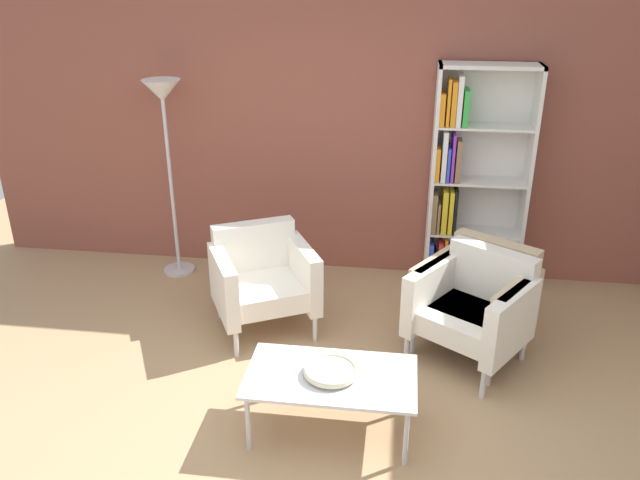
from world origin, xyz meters
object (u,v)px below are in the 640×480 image
(coffee_table_low, at_px, (331,380))
(armchair_spare_guest, at_px, (478,297))
(bookshelf_tall, at_px, (467,181))
(decorative_bowl, at_px, (331,370))
(floor_lamp_torchiere, at_px, (164,115))
(armchair_corner_red, at_px, (262,277))
(armchair_by_bookshelf, at_px, (474,306))

(coffee_table_low, relative_size, armchair_spare_guest, 1.06)
(bookshelf_tall, height_order, coffee_table_low, bookshelf_tall)
(decorative_bowl, xyz_separation_m, floor_lamp_torchiere, (-1.65, 1.97, 1.01))
(coffee_table_low, height_order, armchair_corner_red, armchair_corner_red)
(bookshelf_tall, bearing_deg, coffee_table_low, -112.83)
(decorative_bowl, height_order, armchair_spare_guest, armchair_spare_guest)
(bookshelf_tall, relative_size, armchair_corner_red, 2.05)
(coffee_table_low, distance_m, floor_lamp_torchiere, 2.79)
(bookshelf_tall, relative_size, armchair_spare_guest, 2.02)
(bookshelf_tall, distance_m, decorative_bowl, 2.34)
(bookshelf_tall, relative_size, armchair_by_bookshelf, 2.01)
(bookshelf_tall, height_order, armchair_corner_red, bookshelf_tall)
(armchair_corner_red, height_order, armchair_by_bookshelf, same)
(coffee_table_low, bearing_deg, floor_lamp_torchiere, 129.90)
(armchair_spare_guest, xyz_separation_m, floor_lamp_torchiere, (-2.58, 0.92, 1.03))
(floor_lamp_torchiere, bearing_deg, armchair_corner_red, -40.14)
(armchair_by_bookshelf, xyz_separation_m, floor_lamp_torchiere, (-2.54, 1.06, 1.03))
(coffee_table_low, distance_m, armchair_by_bookshelf, 1.28)
(armchair_spare_guest, height_order, floor_lamp_torchiere, floor_lamp_torchiere)
(bookshelf_tall, height_order, armchair_spare_guest, bookshelf_tall)
(floor_lamp_torchiere, bearing_deg, armchair_by_bookshelf, -22.63)
(armchair_spare_guest, relative_size, floor_lamp_torchiere, 0.54)
(decorative_bowl, relative_size, armchair_spare_guest, 0.34)
(decorative_bowl, bearing_deg, floor_lamp_torchiere, 129.90)
(armchair_corner_red, height_order, armchair_spare_guest, same)
(bookshelf_tall, bearing_deg, decorative_bowl, -112.83)
(decorative_bowl, xyz_separation_m, armchair_by_bookshelf, (0.89, 0.91, -0.02))
(bookshelf_tall, height_order, armchair_by_bookshelf, bookshelf_tall)
(coffee_table_low, height_order, armchair_by_bookshelf, armchair_by_bookshelf)
(coffee_table_low, xyz_separation_m, floor_lamp_torchiere, (-1.65, 1.97, 1.08))
(armchair_spare_guest, bearing_deg, armchair_by_bookshelf, -73.60)
(armchair_corner_red, bearing_deg, coffee_table_low, -87.51)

